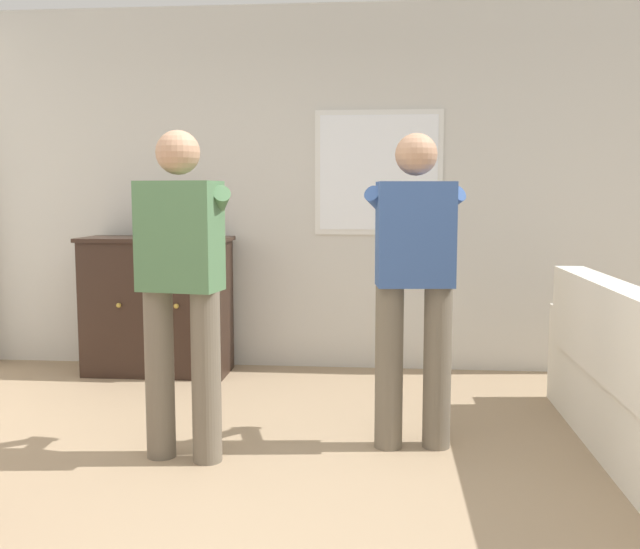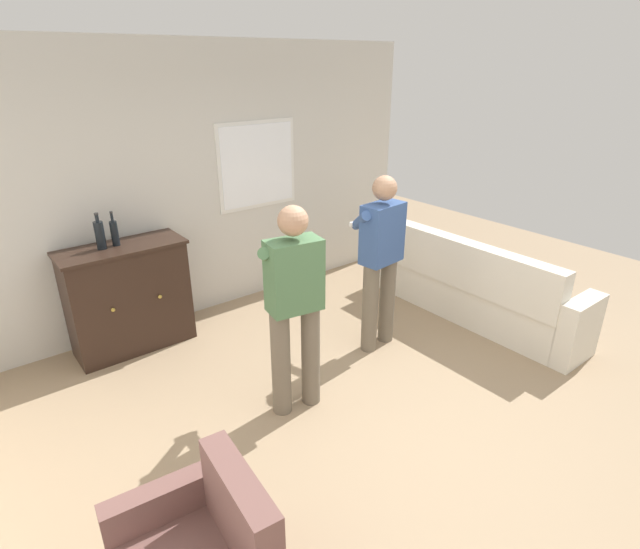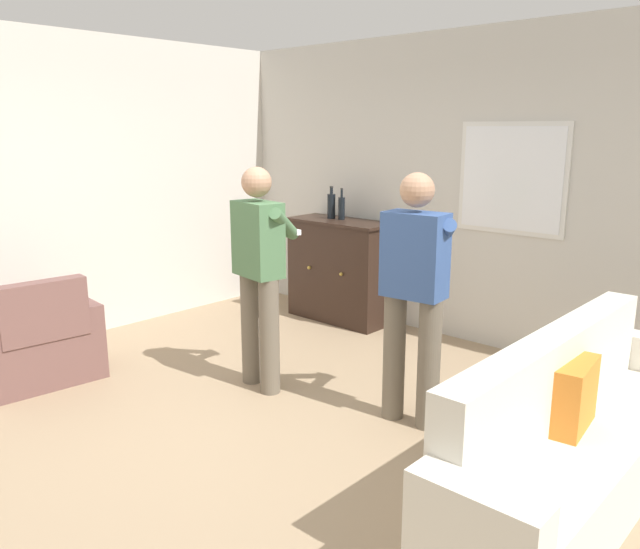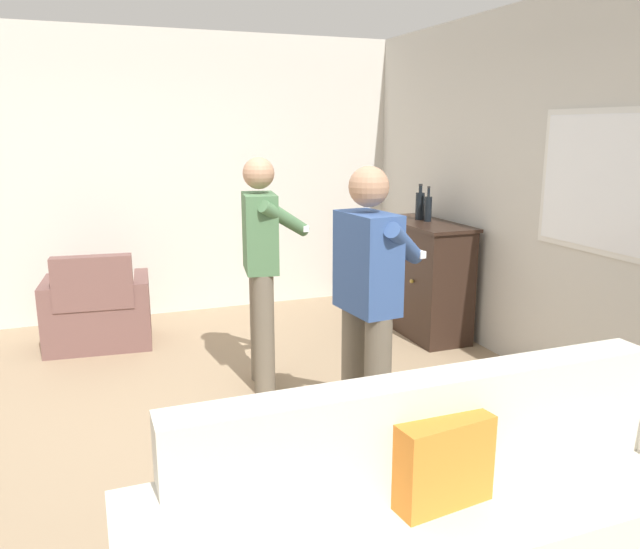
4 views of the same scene
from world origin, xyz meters
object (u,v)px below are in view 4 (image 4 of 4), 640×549
Objects in this scene: couch at (444,525)px; armchair at (98,314)px; bottle_wine_green at (420,205)px; person_standing_left at (262,263)px; person_standing_right at (369,301)px; sideboard_cabinet at (422,277)px; bottle_liquor_amber at (428,208)px.

couch reaches higher than armchair.
bottle_wine_green reaches higher than armchair.
person_standing_left is 1.21m from person_standing_right.
person_standing_right is at bearing 13.41° from person_standing_left.
sideboard_cabinet is 0.64m from bottle_liquor_amber.
person_standing_left is at bearing -64.35° from bottle_wine_green.
person_standing_left is at bearing -178.23° from couch.
armchair is 2.94× the size of bottle_liquor_amber.
sideboard_cabinet is 3.50× the size of bottle_liquor_amber.
sideboard_cabinet is at bearing 142.39° from person_standing_right.
couch is at bearing -28.49° from sideboard_cabinet.
couch is at bearing 17.74° from armchair.
bottle_liquor_amber is 0.19× the size of person_standing_left.
person_standing_right is at bearing 169.89° from couch.
sideboard_cabinet is 0.67× the size of person_standing_left.
person_standing_right is (1.88, -1.45, 0.41)m from sideboard_cabinet.
sideboard_cabinet is at bearing -66.14° from bottle_liquor_amber.
bottle_wine_green reaches higher than couch.
couch is at bearing -27.80° from bottle_wine_green.
armchair is at bearing -162.26° from couch.
bottle_liquor_amber is 1.92m from person_standing_left.
bottle_liquor_amber reaches higher than couch.
couch is 3.71m from bottle_wine_green.
couch is 2.43m from person_standing_left.
bottle_wine_green is at bearing 79.73° from armchair.
bottle_liquor_amber is 2.42m from person_standing_right.
armchair is 2.97m from person_standing_right.
sideboard_cabinet reaches higher than armchair.
bottle_wine_green reaches higher than sideboard_cabinet.
bottle_liquor_amber is at bearing 112.03° from person_standing_left.
armchair is at bearing -151.21° from person_standing_right.
person_standing_left is (0.72, -1.77, -0.23)m from bottle_liquor_amber.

